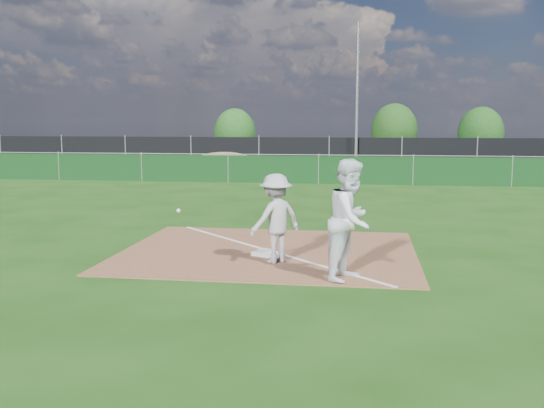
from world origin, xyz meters
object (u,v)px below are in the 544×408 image
Objects in this scene: first_base at (265,253)px; tree_left at (235,132)px; light_pole at (357,97)px; play_at_first at (276,218)px; tree_right at (481,133)px; car_mid at (330,151)px; tree_mid at (394,130)px; car_left at (215,152)px; car_right at (439,155)px; runner at (351,220)px.

first_base is 0.11× the size of tree_left.
play_at_first is at bearing -93.07° from light_pole.
car_mid is at bearing -150.72° from tree_right.
play_at_first is 35.00m from tree_mid.
first_base is at bearing -107.07° from tree_right.
car_mid is 1.21× the size of tree_mid.
light_pole is at bearing -129.04° from tree_right.
light_pole is at bearing -50.29° from tree_left.
light_pole is 2.15× the size of tree_right.
car_left is 1.13× the size of tree_right.
light_pole is 22.50m from first_base.
car_right is (6.18, 26.65, -0.19)m from play_at_first.
play_at_first is 1.20× the size of runner.
play_at_first is at bearing -171.47° from car_left.
runner reaches higher than car_right.
tree_right is (5.87, -1.59, -0.16)m from tree_mid.
light_pole is 22.93m from play_at_first.
car_mid reaches higher than first_base.
light_pole reaches higher than tree_left.
tree_left is at bearing 76.30° from car_right.
runner is at bearing -89.49° from light_pole.
light_pole is 14.55m from tree_left.
tree_left reaches higher than first_base.
car_mid is 1.07× the size of car_right.
tree_right is at bearing 73.66° from play_at_first.
tree_right is (8.51, 10.49, -2.09)m from light_pole.
tree_left is (-7.98, 33.76, 1.03)m from play_at_first.
play_at_first is 34.70m from tree_left.
runner is 35.85m from tree_mid.
first_base is 34.15m from tree_right.
car_mid is at bearing -97.56° from car_left.
car_mid is (-1.88, 28.45, -0.22)m from runner.
runner is 0.45× the size of car_right.
car_left is 0.92× the size of car_right.
runner is at bearing -103.65° from tree_right.
runner is 36.01m from tree_left.
tree_mid reaches higher than runner.
car_left is at bearing 105.90° from first_base.
play_at_first is at bearing -106.34° from tree_right.
tree_right is (9.72, 33.17, 1.05)m from play_at_first.
light_pole is at bearing 86.93° from play_at_first.
first_base is 34.11m from tree_left.
light_pole is at bearing 86.11° from first_base.
tree_right is (8.30, 34.16, 0.88)m from runner.
tree_right reaches higher than car_left.
tree_mid is 1.08× the size of tree_right.
runner is at bearing -42.34° from first_base.
car_mid is (-1.67, 4.78, -3.19)m from light_pole.
car_mid reaches higher than car_left.
car_right is at bearing -74.01° from tree_mid.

